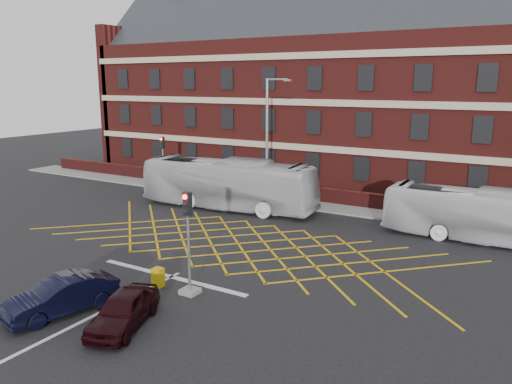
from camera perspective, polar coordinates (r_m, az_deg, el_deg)
The scene contains 16 objects.
ground at distance 25.51m, azimuth -4.53°, elevation -7.11°, with size 120.00×120.00×0.00m, color black.
victorian_building at distance 43.77m, azimuth 12.77°, elevation 11.25°, with size 51.00×12.17×20.40m.
boundary_wall at distance 36.32m, azimuth 7.38°, elevation -0.34°, with size 56.00×0.50×1.10m, color #4A1413.
far_pavement at distance 35.54m, azimuth 6.71°, elevation -1.42°, with size 60.00×3.00×0.12m, color slate.
box_junction_hatching at distance 27.07m, azimuth -2.07°, elevation -5.90°, with size 11.50×0.12×0.02m, color #CC990C.
stop_line at distance 22.93m, azimuth -9.65°, elevation -9.53°, with size 8.00×0.30×0.02m, color silver.
centre_line at distance 18.96m, azimuth -22.92°, elevation -15.29°, with size 0.15×14.00×0.02m, color silver.
bus_left at distance 34.13m, azimuth -3.21°, elevation 0.94°, with size 2.90×12.38×3.45m, color silver.
bus_right at distance 29.69m, azimuth 24.55°, elevation -2.46°, with size 2.46×10.49×2.92m, color silver.
car_navy at distance 20.44m, azimuth -21.33°, elevation -10.99°, with size 1.46×4.20×1.38m, color black.
car_maroon at distance 18.75m, azimuth -14.90°, elevation -12.88°, with size 1.51×3.74×1.27m, color black.
traffic_light_near at distance 20.51m, azimuth -7.69°, elevation -6.91°, with size 0.70×0.70×4.27m.
traffic_light_far at distance 40.82m, azimuth -10.54°, elevation 2.71°, with size 0.70×0.70×4.27m.
street_lamp at distance 33.89m, azimuth 1.35°, elevation 3.06°, with size 2.25×1.00×8.75m.
direction_signs at distance 41.98m, azimuth -10.56°, elevation 2.44°, with size 1.10×0.16×2.20m.
utility_cabinet at distance 21.86m, azimuth -11.14°, elevation -9.57°, with size 0.43×0.41×0.83m, color #C39B0B.
Camera 1 is at (13.99, -19.55, 8.53)m, focal length 35.00 mm.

